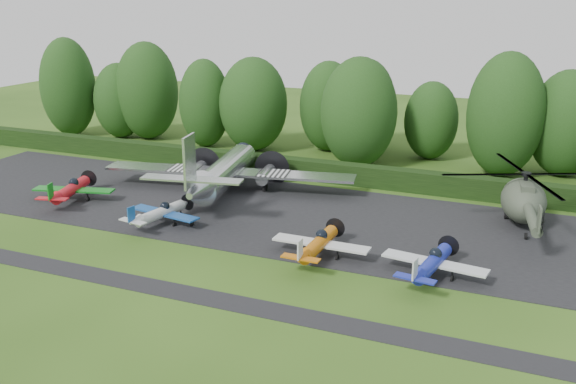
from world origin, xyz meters
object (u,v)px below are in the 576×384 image
at_px(transport_plane, 223,172).
at_px(light_plane_red, 71,189).
at_px(light_plane_white, 161,213).
at_px(light_plane_orange, 319,244).
at_px(helicopter, 524,197).
at_px(light_plane_blue, 432,263).

height_order(transport_plane, light_plane_red, transport_plane).
distance_m(light_plane_white, light_plane_orange, 14.21).
height_order(light_plane_red, light_plane_orange, light_plane_red).
xyz_separation_m(light_plane_white, helicopter, (26.85, 11.42, 1.30)).
height_order(light_plane_red, light_plane_white, light_plane_red).
bearing_deg(light_plane_white, light_plane_orange, -15.93).
bearing_deg(light_plane_white, helicopter, 13.32).
bearing_deg(transport_plane, light_plane_blue, -16.28).
distance_m(light_plane_orange, light_plane_blue, 8.00).
distance_m(transport_plane, light_plane_white, 9.39).
distance_m(light_plane_orange, helicopter, 18.20).
relative_size(transport_plane, light_plane_red, 3.12).
bearing_deg(transport_plane, light_plane_red, -136.13).
bearing_deg(helicopter, light_plane_red, -156.56).
bearing_deg(helicopter, light_plane_blue, -100.43).
bearing_deg(light_plane_orange, helicopter, 45.09).
bearing_deg(helicopter, light_plane_white, -147.69).
xyz_separation_m(light_plane_red, light_plane_blue, (32.83, -3.72, -0.05)).
distance_m(light_plane_white, light_plane_blue, 22.19).
xyz_separation_m(light_plane_red, helicopter, (37.56, 9.48, 1.16)).
height_order(light_plane_red, light_plane_blue, light_plane_red).
bearing_deg(helicopter, light_plane_orange, -125.21).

